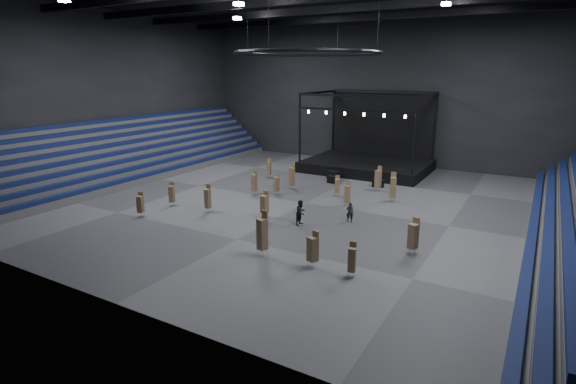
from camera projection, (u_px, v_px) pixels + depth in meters
The scene contains 29 objects.
floor at pixel (306, 203), 40.65m from camera, with size 50.00×50.00×0.00m, color #49494B.
wall_back at pixel (385, 92), 55.84m from camera, with size 50.00×0.20×18.00m, color black.
wall_front at pixel (96, 129), 20.74m from camera, with size 50.00×0.20×18.00m, color black.
wall_left at pixel (110, 94), 50.35m from camera, with size 0.20×42.00×18.00m, color black.
bleachers_left at pixel (129, 160), 51.27m from camera, with size 7.20×40.00×6.40m.
stage at pixel (369, 158), 53.84m from camera, with size 14.00×10.00×9.20m.
truss_ring at pixel (308, 53), 37.24m from camera, with size 12.30×12.30×5.15m.
floodlights at pixel (283, 0), 32.95m from camera, with size 28.60×16.60×0.25m.
flight_case_left at pixel (333, 175), 49.51m from camera, with size 1.34×0.67×0.89m, color black.
flight_case_mid at pixel (333, 180), 47.68m from camera, with size 1.14×0.57×0.76m, color black.
flight_case_right at pixel (378, 183), 46.17m from camera, with size 1.16×0.58×0.77m, color black.
chair_stack_0 at pixel (265, 204), 36.26m from camera, with size 0.57×0.57×2.23m.
chair_stack_1 at pixel (262, 233), 28.72m from camera, with size 0.68×0.68×3.02m.
chair_stack_2 at pixel (352, 259), 25.85m from camera, with size 0.49×0.49×2.14m.
chair_stack_3 at pixel (140, 204), 36.63m from camera, with size 0.55×0.55×2.06m.
chair_stack_4 at pixel (413, 236), 28.96m from camera, with size 0.68×0.68×2.50m.
chair_stack_5 at pixel (254, 182), 42.96m from camera, with size 0.54×0.54×2.46m.
chair_stack_6 at pixel (269, 168), 49.92m from camera, with size 0.52×0.52×2.14m.
chair_stack_7 at pixel (208, 198), 37.79m from camera, with size 0.45×0.45×2.40m.
chair_stack_8 at pixel (277, 184), 43.08m from camera, with size 0.56×0.56×2.08m.
chair_stack_9 at pixel (172, 194), 39.53m from camera, with size 0.56×0.56×2.15m.
chair_stack_10 at pixel (313, 248), 27.04m from camera, with size 0.71×0.71×2.32m.
chair_stack_11 at pixel (393, 187), 40.70m from camera, with size 0.64×0.64×2.74m.
chair_stack_12 at pixel (292, 176), 45.04m from camera, with size 0.61×0.61×2.67m.
chair_stack_13 at pixel (347, 194), 39.40m from camera, with size 0.42×0.42×2.25m.
chair_stack_14 at pixel (378, 178), 44.31m from camera, with size 0.63×0.63×2.52m.
chair_stack_15 at pixel (337, 186), 42.45m from camera, with size 0.56×0.56×2.03m.
man_center at pixel (350, 212), 35.38m from camera, with size 0.59×0.39×1.61m, color black.
crew_member at pixel (301, 212), 34.74m from camera, with size 0.96×0.74×1.97m, color black.
Camera 1 is at (18.08, -34.56, 11.64)m, focal length 28.00 mm.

